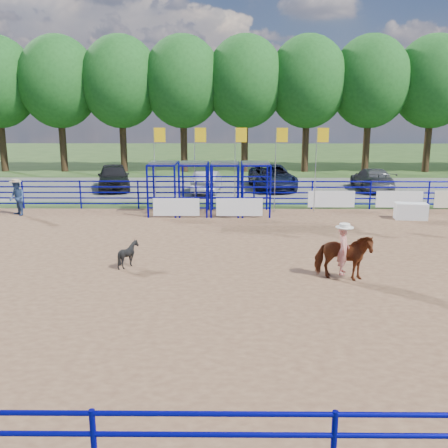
# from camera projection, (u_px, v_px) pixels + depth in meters

# --- Properties ---
(ground) EXTENTS (120.00, 120.00, 0.00)m
(ground) POSITION_uv_depth(u_px,v_px,m) (269.00, 270.00, 16.18)
(ground) COLOR #334E1F
(ground) RESTS_ON ground
(arena_dirt) EXTENTS (30.00, 20.00, 0.02)m
(arena_dirt) POSITION_uv_depth(u_px,v_px,m) (269.00, 270.00, 16.18)
(arena_dirt) COLOR brown
(arena_dirt) RESTS_ON ground
(gravel_strip) EXTENTS (40.00, 10.00, 0.01)m
(gravel_strip) POSITION_uv_depth(u_px,v_px,m) (249.00, 188.00, 32.74)
(gravel_strip) COLOR gray
(gravel_strip) RESTS_ON ground
(announcer_table) EXTENTS (1.51, 0.82, 0.77)m
(announcer_table) POSITION_uv_depth(u_px,v_px,m) (411.00, 211.00, 23.43)
(announcer_table) COLOR silver
(announcer_table) RESTS_ON arena_dirt
(horse_and_rider) EXTENTS (1.88, 1.24, 2.49)m
(horse_and_rider) POSITION_uv_depth(u_px,v_px,m) (343.00, 252.00, 15.03)
(horse_and_rider) COLOR maroon
(horse_and_rider) RESTS_ON arena_dirt
(calf) EXTENTS (0.94, 0.88, 0.85)m
(calf) POSITION_uv_depth(u_px,v_px,m) (128.00, 254.00, 16.39)
(calf) COLOR black
(calf) RESTS_ON arena_dirt
(spectator_cowboy) EXTENTS (1.04, 1.04, 1.76)m
(spectator_cowboy) POSITION_uv_depth(u_px,v_px,m) (17.00, 198.00, 24.16)
(spectator_cowboy) COLOR navy
(spectator_cowboy) RESTS_ON arena_dirt
(car_a) EXTENTS (3.00, 5.15, 1.65)m
(car_a) POSITION_uv_depth(u_px,v_px,m) (114.00, 177.00, 32.05)
(car_a) COLOR black
(car_a) RESTS_ON gravel_strip
(car_b) EXTENTS (1.81, 4.23, 1.35)m
(car_b) POSITION_uv_depth(u_px,v_px,m) (207.00, 181.00, 30.98)
(car_b) COLOR gray
(car_b) RESTS_ON gravel_strip
(car_c) EXTENTS (3.03, 5.74, 1.54)m
(car_c) POSITION_uv_depth(u_px,v_px,m) (272.00, 177.00, 32.32)
(car_c) COLOR black
(car_c) RESTS_ON gravel_strip
(car_d) EXTENTS (2.02, 4.83, 1.39)m
(car_d) POSITION_uv_depth(u_px,v_px,m) (372.00, 179.00, 31.88)
(car_d) COLOR #565759
(car_d) RESTS_ON gravel_strip
(perimeter_fence) EXTENTS (30.10, 20.10, 1.50)m
(perimeter_fence) POSITION_uv_depth(u_px,v_px,m) (269.00, 248.00, 16.01)
(perimeter_fence) COLOR #06068F
(perimeter_fence) RESTS_ON ground
(chute_assembly) EXTENTS (19.32, 2.41, 4.20)m
(chute_assembly) POSITION_uv_depth(u_px,v_px,m) (217.00, 189.00, 24.52)
(chute_assembly) COLOR #06068F
(chute_assembly) RESTS_ON ground
(treeline) EXTENTS (56.40, 6.40, 11.24)m
(treeline) POSITION_uv_depth(u_px,v_px,m) (245.00, 77.00, 39.80)
(treeline) COLOR #3F2B19
(treeline) RESTS_ON ground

